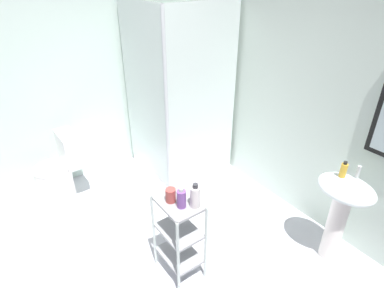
{
  "coord_description": "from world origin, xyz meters",
  "views": [
    {
      "loc": [
        1.65,
        -0.65,
        2.3
      ],
      "look_at": [
        -0.31,
        0.77,
        0.92
      ],
      "focal_mm": 29.99,
      "sensor_mm": 36.0,
      "label": 1
    }
  ],
  "objects_px": {
    "toilet": "(59,174)",
    "rinse_cup": "(171,195)",
    "hand_soap_bottle": "(344,170)",
    "pedestal_sink": "(341,205)",
    "shower_stall": "(178,137)",
    "storage_cart": "(179,232)",
    "lotion_bottle_white": "(195,196)",
    "conditioner_bottle_purple": "(181,198)"
  },
  "relations": [
    {
      "from": "conditioner_bottle_purple",
      "to": "lotion_bottle_white",
      "type": "height_order",
      "value": "lotion_bottle_white"
    },
    {
      "from": "toilet",
      "to": "hand_soap_bottle",
      "type": "xyz_separation_m",
      "value": [
        2.14,
        1.69,
        0.56
      ]
    },
    {
      "from": "hand_soap_bottle",
      "to": "shower_stall",
      "type": "bearing_deg",
      "value": -169.6
    },
    {
      "from": "hand_soap_bottle",
      "to": "rinse_cup",
      "type": "xyz_separation_m",
      "value": [
        -0.62,
        -1.23,
        -0.08
      ]
    },
    {
      "from": "pedestal_sink",
      "to": "toilet",
      "type": "relative_size",
      "value": 1.07
    },
    {
      "from": "hand_soap_bottle",
      "to": "conditioner_bottle_purple",
      "type": "distance_m",
      "value": 1.31
    },
    {
      "from": "shower_stall",
      "to": "conditioner_bottle_purple",
      "type": "distance_m",
      "value": 1.63
    },
    {
      "from": "pedestal_sink",
      "to": "toilet",
      "type": "height_order",
      "value": "pedestal_sink"
    },
    {
      "from": "hand_soap_bottle",
      "to": "conditioner_bottle_purple",
      "type": "xyz_separation_m",
      "value": [
        -0.52,
        -1.2,
        -0.06
      ]
    },
    {
      "from": "shower_stall",
      "to": "toilet",
      "type": "xyz_separation_m",
      "value": [
        -0.28,
        -1.35,
        -0.15
      ]
    },
    {
      "from": "conditioner_bottle_purple",
      "to": "toilet",
      "type": "bearing_deg",
      "value": -162.89
    },
    {
      "from": "storage_cart",
      "to": "rinse_cup",
      "type": "height_order",
      "value": "rinse_cup"
    },
    {
      "from": "hand_soap_bottle",
      "to": "conditioner_bottle_purple",
      "type": "relative_size",
      "value": 0.82
    },
    {
      "from": "lotion_bottle_white",
      "to": "hand_soap_bottle",
      "type": "bearing_deg",
      "value": 67.3
    },
    {
      "from": "storage_cart",
      "to": "rinse_cup",
      "type": "xyz_separation_m",
      "value": [
        -0.04,
        -0.04,
        0.36
      ]
    },
    {
      "from": "lotion_bottle_white",
      "to": "storage_cart",
      "type": "bearing_deg",
      "value": -145.03
    },
    {
      "from": "hand_soap_bottle",
      "to": "lotion_bottle_white",
      "type": "height_order",
      "value": "hand_soap_bottle"
    },
    {
      "from": "toilet",
      "to": "rinse_cup",
      "type": "relative_size",
      "value": 6.99
    },
    {
      "from": "storage_cart",
      "to": "lotion_bottle_white",
      "type": "distance_m",
      "value": 0.42
    },
    {
      "from": "lotion_bottle_white",
      "to": "rinse_cup",
      "type": "height_order",
      "value": "lotion_bottle_white"
    },
    {
      "from": "hand_soap_bottle",
      "to": "lotion_bottle_white",
      "type": "bearing_deg",
      "value": -112.7
    },
    {
      "from": "pedestal_sink",
      "to": "hand_soap_bottle",
      "type": "relative_size",
      "value": 5.82
    },
    {
      "from": "storage_cart",
      "to": "pedestal_sink",
      "type": "bearing_deg",
      "value": 60.88
    },
    {
      "from": "shower_stall",
      "to": "conditioner_bottle_purple",
      "type": "height_order",
      "value": "shower_stall"
    },
    {
      "from": "pedestal_sink",
      "to": "conditioner_bottle_purple",
      "type": "xyz_separation_m",
      "value": [
        -0.59,
        -1.17,
        0.24
      ]
    },
    {
      "from": "pedestal_sink",
      "to": "lotion_bottle_white",
      "type": "relative_size",
      "value": 4.05
    },
    {
      "from": "pedestal_sink",
      "to": "hand_soap_bottle",
      "type": "height_order",
      "value": "hand_soap_bottle"
    },
    {
      "from": "pedestal_sink",
      "to": "storage_cart",
      "type": "distance_m",
      "value": 1.34
    },
    {
      "from": "pedestal_sink",
      "to": "toilet",
      "type": "distance_m",
      "value": 2.78
    },
    {
      "from": "shower_stall",
      "to": "rinse_cup",
      "type": "height_order",
      "value": "shower_stall"
    },
    {
      "from": "toilet",
      "to": "rinse_cup",
      "type": "xyz_separation_m",
      "value": [
        1.52,
        0.47,
        0.48
      ]
    },
    {
      "from": "lotion_bottle_white",
      "to": "pedestal_sink",
      "type": "bearing_deg",
      "value": 63.65
    },
    {
      "from": "pedestal_sink",
      "to": "shower_stall",
      "type": "bearing_deg",
      "value": -170.75
    },
    {
      "from": "storage_cart",
      "to": "rinse_cup",
      "type": "distance_m",
      "value": 0.36
    },
    {
      "from": "toilet",
      "to": "hand_soap_bottle",
      "type": "relative_size",
      "value": 5.46
    },
    {
      "from": "storage_cart",
      "to": "conditioner_bottle_purple",
      "type": "xyz_separation_m",
      "value": [
        0.06,
        -0.01,
        0.38
      ]
    },
    {
      "from": "pedestal_sink",
      "to": "lotion_bottle_white",
      "type": "height_order",
      "value": "lotion_bottle_white"
    },
    {
      "from": "rinse_cup",
      "to": "storage_cart",
      "type": "bearing_deg",
      "value": 39.82
    },
    {
      "from": "shower_stall",
      "to": "rinse_cup",
      "type": "relative_size",
      "value": 18.4
    },
    {
      "from": "conditioner_bottle_purple",
      "to": "lotion_bottle_white",
      "type": "xyz_separation_m",
      "value": [
        0.05,
        0.08,
        0.01
      ]
    },
    {
      "from": "shower_stall",
      "to": "conditioner_bottle_purple",
      "type": "xyz_separation_m",
      "value": [
        1.34,
        -0.85,
        0.35
      ]
    },
    {
      "from": "hand_soap_bottle",
      "to": "pedestal_sink",
      "type": "bearing_deg",
      "value": -20.16
    }
  ]
}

